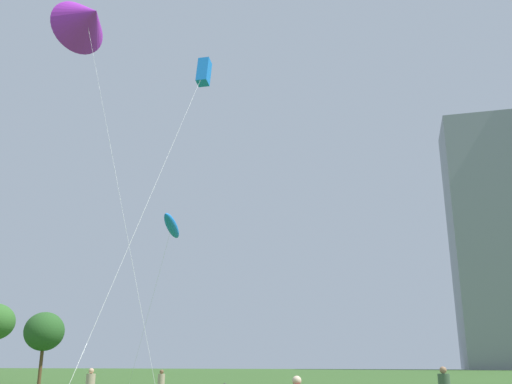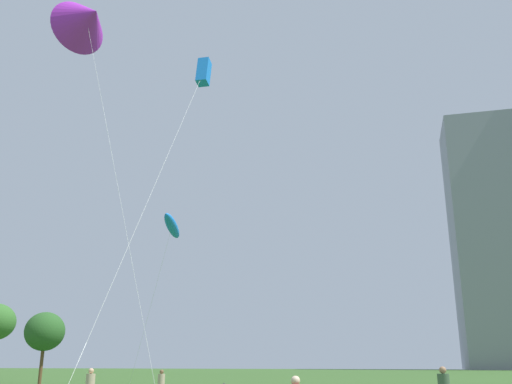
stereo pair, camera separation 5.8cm
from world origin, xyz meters
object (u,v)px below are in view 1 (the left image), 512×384
Objects in this scene: kite_flying_0 at (172,226)px; distant_highrise_0 at (496,240)px; person_standing_1 at (161,384)px; kite_flying_2 at (87,20)px; kite_flying_3 at (204,73)px; park_tree_1 at (44,332)px.

kite_flying_0 is 0.18× the size of distant_highrise_0.
distant_highrise_0 is (41.96, 119.27, 21.47)m from kite_flying_0.
distant_highrise_0 is (39.20, 126.57, 31.41)m from person_standing_1.
kite_flying_3 is (7.40, -1.35, -4.94)m from kite_flying_2.
park_tree_1 is at bearing -114.41° from distant_highrise_0.
kite_flying_2 is 1.36× the size of kite_flying_3.
kite_flying_3 is (3.54, -5.08, 14.29)m from person_standing_1.
person_standing_1 is 0.10× the size of kite_flying_3.
distant_highrise_0 is at bearing 70.62° from kite_flying_0.
kite_flying_2 is at bearing 169.68° from kite_flying_3.
kite_flying_2 is (-3.86, -3.74, 19.23)m from person_standing_1.
park_tree_1 is 130.03m from distant_highrise_0.
person_standing_1 is 136.17m from distant_highrise_0.
park_tree_1 is at bearing 137.39° from kite_flying_3.
kite_flying_2 is 9.00m from kite_flying_3.
kite_flying_3 is 0.25× the size of distant_highrise_0.
kite_flying_0 is at bearing -19.91° from park_tree_1.
kite_flying_2 is 0.34× the size of distant_highrise_0.
kite_flying_0 is (-2.76, 7.30, 9.94)m from person_standing_1.
distant_highrise_0 is (35.66, 131.65, 17.12)m from kite_flying_3.
person_standing_1 is 0.07× the size of kite_flying_2.
kite_flying_2 reaches higher than kite_flying_3.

